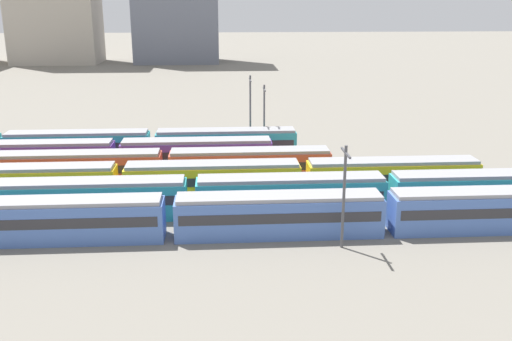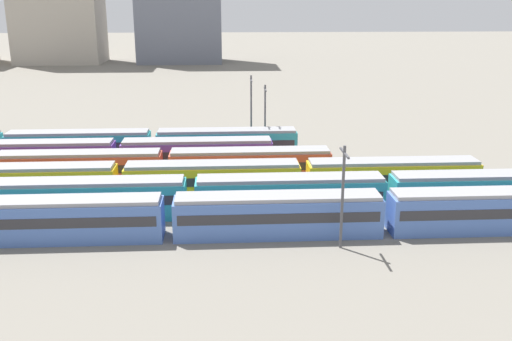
# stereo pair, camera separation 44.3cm
# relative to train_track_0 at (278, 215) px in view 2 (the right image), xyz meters

# --- Properties ---
(train_track_0) EXTENTS (93.60, 3.06, 3.75)m
(train_track_0) POSITION_rel_train_track_0_xyz_m (0.00, 0.00, 0.00)
(train_track_0) COLOR #4C70BC
(train_track_0) RESTS_ON ground_plane
(train_track_1) EXTENTS (74.70, 3.06, 3.75)m
(train_track_1) POSITION_rel_train_track_0_xyz_m (-7.80, 5.20, 0.00)
(train_track_1) COLOR teal
(train_track_1) RESTS_ON ground_plane
(train_track_2) EXTENTS (74.70, 3.06, 3.75)m
(train_track_2) POSITION_rel_train_track_0_xyz_m (-15.24, 10.40, 0.00)
(train_track_2) COLOR yellow
(train_track_2) RESTS_ON ground_plane
(train_track_3) EXTENTS (55.80, 3.06, 3.75)m
(train_track_3) POSITION_rel_train_track_0_xyz_m (-20.56, 15.60, -0.00)
(train_track_3) COLOR #BC4C38
(train_track_3) RESTS_ON ground_plane
(train_track_4) EXTENTS (55.80, 3.06, 3.75)m
(train_track_4) POSITION_rel_train_track_0_xyz_m (-26.69, 20.80, -0.00)
(train_track_4) COLOR #6B429E
(train_track_4) RESTS_ON ground_plane
(train_track_5) EXTENTS (55.80, 3.06, 3.75)m
(train_track_5) POSITION_rel_train_track_0_xyz_m (-23.07, 26.00, -0.00)
(train_track_5) COLOR teal
(train_track_5) RESTS_ON ground_plane
(catenary_pole_0) EXTENTS (0.24, 3.20, 8.75)m
(catenary_pole_0) POSITION_rel_train_track_0_xyz_m (4.97, -2.93, 3.00)
(catenary_pole_0) COLOR #4C4C51
(catenary_pole_0) RESTS_ON ground_plane
(catenary_pole_1) EXTENTS (0.24, 3.20, 10.23)m
(catenary_pole_1) POSITION_rel_train_track_0_xyz_m (-0.87, 29.18, 3.76)
(catenary_pole_1) COLOR #4C4C51
(catenary_pole_1) RESTS_ON ground_plane
(catenary_pole_3) EXTENTS (0.24, 3.20, 9.03)m
(catenary_pole_3) POSITION_rel_train_track_0_xyz_m (0.96, 28.79, 3.15)
(catenary_pole_3) COLOR #4C4C51
(catenary_pole_3) RESTS_ON ground_plane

